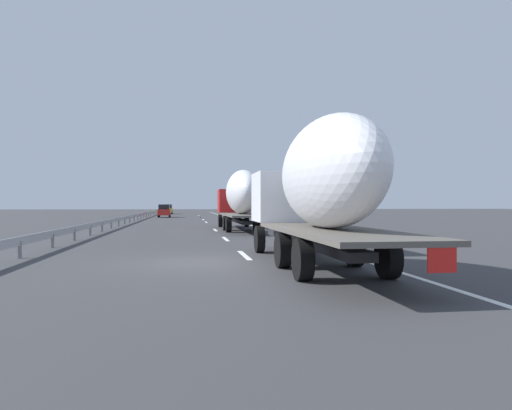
# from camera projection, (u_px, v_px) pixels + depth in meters

# --- Properties ---
(ground_plane) EXTENTS (260.00, 260.00, 0.00)m
(ground_plane) POSITION_uv_depth(u_px,v_px,m) (189.00, 221.00, 54.76)
(ground_plane) COLOR #38383A
(lane_stripe_0) EXTENTS (3.20, 0.20, 0.01)m
(lane_stripe_0) POSITION_uv_depth(u_px,v_px,m) (244.00, 255.00, 17.43)
(lane_stripe_0) COLOR white
(lane_stripe_0) RESTS_ON ground_plane
(lane_stripe_1) EXTENTS (3.20, 0.20, 0.01)m
(lane_stripe_1) POSITION_uv_depth(u_px,v_px,m) (226.00, 239.00, 25.64)
(lane_stripe_1) COLOR white
(lane_stripe_1) RESTS_ON ground_plane
(lane_stripe_2) EXTENTS (3.20, 0.20, 0.01)m
(lane_stripe_2) POSITION_uv_depth(u_px,v_px,m) (215.00, 230.00, 34.50)
(lane_stripe_2) COLOR white
(lane_stripe_2) RESTS_ON ground_plane
(lane_stripe_3) EXTENTS (3.20, 0.20, 0.01)m
(lane_stripe_3) POSITION_uv_depth(u_px,v_px,m) (206.00, 222.00, 49.92)
(lane_stripe_3) COLOR white
(lane_stripe_3) RESTS_ON ground_plane
(lane_stripe_4) EXTENTS (3.20, 0.20, 0.01)m
(lane_stripe_4) POSITION_uv_depth(u_px,v_px,m) (203.00, 220.00, 58.40)
(lane_stripe_4) COLOR white
(lane_stripe_4) RESTS_ON ground_plane
(lane_stripe_5) EXTENTS (3.20, 0.20, 0.01)m
(lane_stripe_5) POSITION_uv_depth(u_px,v_px,m) (200.00, 217.00, 69.16)
(lane_stripe_5) COLOR white
(lane_stripe_5) RESTS_ON ground_plane
(lane_stripe_6) EXTENTS (3.20, 0.20, 0.01)m
(lane_stripe_6) POSITION_uv_depth(u_px,v_px,m) (200.00, 217.00, 69.44)
(lane_stripe_6) COLOR white
(lane_stripe_6) RESTS_ON ground_plane
(lane_stripe_7) EXTENTS (3.20, 0.20, 0.01)m
(lane_stripe_7) POSITION_uv_depth(u_px,v_px,m) (199.00, 216.00, 79.10)
(lane_stripe_7) COLOR white
(lane_stripe_7) RESTS_ON ground_plane
(edge_line_right) EXTENTS (110.00, 0.20, 0.01)m
(edge_line_right) POSITION_uv_depth(u_px,v_px,m) (232.00, 219.00, 60.51)
(edge_line_right) COLOR white
(edge_line_right) RESTS_ON ground_plane
(truck_lead) EXTENTS (14.37, 2.55, 4.26)m
(truck_lead) POSITION_uv_depth(u_px,v_px,m) (240.00, 196.00, 34.41)
(truck_lead) COLOR #B21919
(truck_lead) RESTS_ON ground_plane
(truck_trailing) EXTENTS (12.53, 2.55, 4.30)m
(truck_trailing) POSITION_uv_depth(u_px,v_px,m) (318.00, 185.00, 14.28)
(truck_trailing) COLOR silver
(truck_trailing) RESTS_ON ground_plane
(car_yellow_coupe) EXTENTS (4.56, 1.75, 1.87)m
(car_yellow_coupe) POSITION_uv_depth(u_px,v_px,m) (168.00, 209.00, 92.24)
(car_yellow_coupe) COLOR gold
(car_yellow_coupe) RESTS_ON ground_plane
(car_red_compact) EXTENTS (4.03, 1.74, 1.86)m
(car_red_compact) POSITION_uv_depth(u_px,v_px,m) (164.00, 211.00, 68.37)
(car_red_compact) COLOR red
(car_red_compact) RESTS_ON ground_plane
(road_sign) EXTENTS (0.10, 0.90, 3.46)m
(road_sign) POSITION_uv_depth(u_px,v_px,m) (252.00, 200.00, 51.02)
(road_sign) COLOR gray
(road_sign) RESTS_ON ground_plane
(tree_0) EXTENTS (3.95, 3.95, 6.03)m
(tree_0) POSITION_uv_depth(u_px,v_px,m) (261.00, 193.00, 85.55)
(tree_0) COLOR #472D19
(tree_0) RESTS_ON ground_plane
(tree_1) EXTENTS (2.72, 2.72, 5.88)m
(tree_1) POSITION_uv_depth(u_px,v_px,m) (237.00, 194.00, 95.99)
(tree_1) COLOR #472D19
(tree_1) RESTS_ON ground_plane
(tree_2) EXTENTS (2.90, 2.90, 5.11)m
(tree_2) POSITION_uv_depth(u_px,v_px,m) (248.00, 197.00, 91.80)
(tree_2) COLOR #472D19
(tree_2) RESTS_ON ground_plane
(tree_3) EXTENTS (3.34, 3.34, 5.98)m
(tree_3) POSITION_uv_depth(u_px,v_px,m) (267.00, 188.00, 59.06)
(tree_3) COLOR #472D19
(tree_3) RESTS_ON ground_plane
(guardrail_median) EXTENTS (94.00, 0.10, 0.76)m
(guardrail_median) POSITION_uv_depth(u_px,v_px,m) (138.00, 215.00, 56.85)
(guardrail_median) COLOR #9EA0A5
(guardrail_median) RESTS_ON ground_plane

